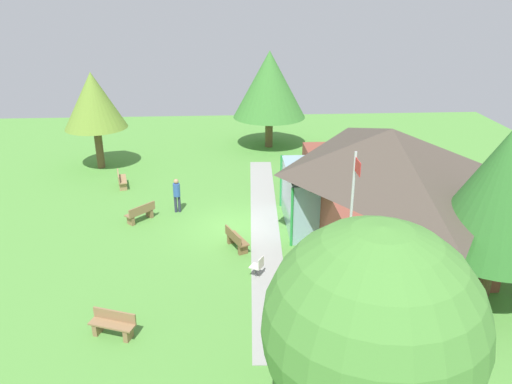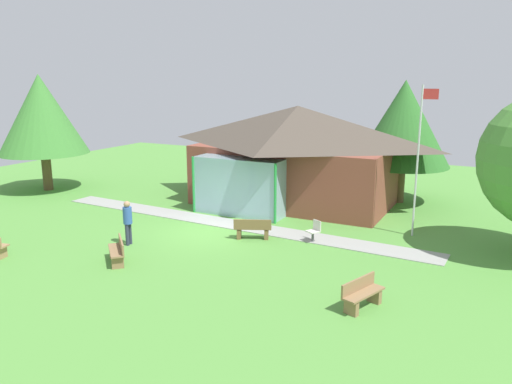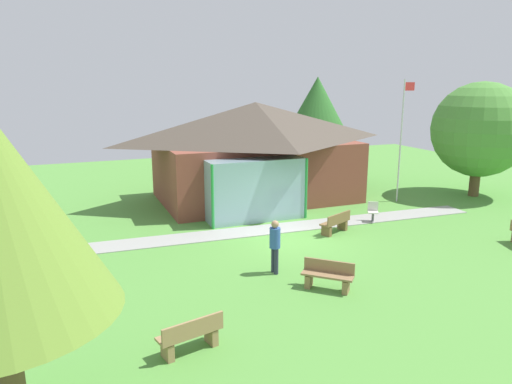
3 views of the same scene
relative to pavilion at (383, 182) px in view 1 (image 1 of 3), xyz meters
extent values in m
plane|color=#54933D|center=(-1.10, -6.46, -2.57)|extent=(44.00, 44.00, 0.00)
cube|color=brown|center=(0.06, 0.15, -1.07)|extent=(9.53, 5.96, 2.99)
pyramid|color=#4C4238|center=(0.06, 0.15, 1.40)|extent=(10.53, 6.96, 1.95)
cube|color=#8CB2BF|center=(-1.37, -3.43, -1.22)|extent=(4.29, 1.20, 2.69)
cylinder|color=green|center=(-3.51, -4.03, -1.22)|extent=(0.12, 0.12, 2.69)
cylinder|color=green|center=(0.78, -4.03, -1.22)|extent=(0.12, 0.12, 2.69)
cube|color=#999993|center=(-1.10, -5.02, -2.55)|extent=(18.58, 2.15, 0.03)
cylinder|color=silver|center=(6.52, -3.05, 0.46)|extent=(0.08, 0.08, 6.06)
cube|color=red|center=(6.82, -3.05, 3.14)|extent=(0.60, 0.02, 0.40)
cube|color=#9E7A51|center=(-6.65, -12.56, -2.12)|extent=(1.56, 0.77, 0.06)
cube|color=#9E7A51|center=(-7.19, -12.68, -2.37)|extent=(0.25, 0.43, 0.39)
cube|color=#9E7A51|center=(-6.12, -12.43, -2.37)|extent=(0.25, 0.43, 0.39)
cube|color=#9E7A51|center=(-6.61, -12.74, -1.91)|extent=(1.47, 0.41, 0.36)
cube|color=olive|center=(6.49, -10.47, -2.12)|extent=(0.92, 1.56, 0.06)
cube|color=olive|center=(6.67, -9.95, -2.37)|extent=(0.43, 0.29, 0.39)
cube|color=olive|center=(6.30, -10.98, -2.37)|extent=(0.43, 0.29, 0.39)
cube|color=olive|center=(6.31, -10.40, -1.91)|extent=(0.56, 1.43, 0.36)
cube|color=brown|center=(0.87, -6.35, -2.12)|extent=(1.55, 1.01, 0.06)
cube|color=brown|center=(0.37, -6.57, -2.37)|extent=(0.31, 0.43, 0.39)
cube|color=brown|center=(1.37, -6.13, -2.37)|extent=(0.31, 0.43, 0.39)
cube|color=brown|center=(0.95, -6.53, -1.91)|extent=(1.40, 0.66, 0.36)
cube|color=olive|center=(-2.14, -10.90, -2.12)|extent=(1.39, 1.35, 0.06)
cube|color=olive|center=(-1.74, -11.28, -2.37)|extent=(0.39, 0.40, 0.39)
cube|color=olive|center=(-2.54, -10.52, -2.37)|extent=(0.39, 0.40, 0.39)
cube|color=olive|center=(-2.01, -10.76, -1.91)|extent=(1.13, 1.07, 0.36)
cube|color=beige|center=(3.18, -5.68, -2.13)|extent=(0.60, 0.60, 0.04)
cube|color=beige|center=(3.28, -5.51, -1.91)|extent=(0.40, 0.26, 0.40)
cylinder|color=#4C4C51|center=(3.18, -5.68, -2.36)|extent=(0.10, 0.10, 0.42)
cylinder|color=#4C4C51|center=(3.18, -5.68, -2.56)|extent=(0.36, 0.36, 0.02)
cylinder|color=#2D3347|center=(-3.04, -9.29, -2.14)|extent=(0.14, 0.14, 0.85)
cylinder|color=#2D3347|center=(-3.06, -9.12, -2.14)|extent=(0.14, 0.14, 0.85)
cylinder|color=#3359A5|center=(-3.05, -9.21, -1.39)|extent=(0.34, 0.34, 0.65)
sphere|color=tan|center=(-3.05, -9.21, -0.95)|extent=(0.24, 0.24, 0.24)
cylinder|color=brown|center=(4.85, 2.47, -1.60)|extent=(0.52, 0.52, 1.93)
cone|color=#2D6B28|center=(4.85, 2.47, 1.51)|extent=(4.77, 4.77, 4.29)
cylinder|color=brown|center=(-10.01, -14.48, -1.31)|extent=(0.46, 0.46, 2.52)
cone|color=olive|center=(-10.01, -14.48, 1.61)|extent=(3.68, 3.68, 3.31)
sphere|color=#4C8C38|center=(11.07, -3.62, 0.95)|extent=(4.89, 4.89, 4.89)
cylinder|color=brown|center=(-13.75, -3.78, -1.51)|extent=(0.52, 0.52, 2.12)
cone|color=#3D7F33|center=(-13.75, -3.78, 1.75)|extent=(4.90, 4.90, 4.41)
camera|label=1|loc=(19.93, -6.69, 7.82)|focal=35.37mm
camera|label=2|loc=(9.66, -23.30, 3.75)|focal=34.93mm
camera|label=3|loc=(-8.86, -22.00, 3.36)|focal=33.17mm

